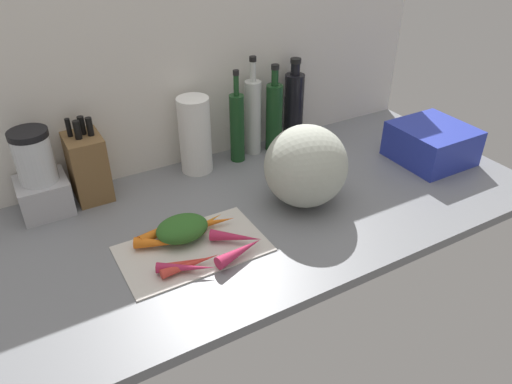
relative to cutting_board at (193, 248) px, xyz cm
name	(u,v)px	position (x,y,z in cm)	size (l,w,h in cm)	color
ground_plane	(262,209)	(26.79, 9.48, -1.90)	(170.00, 80.00, 3.00)	slate
wall_back	(203,72)	(26.79, 47.98, 29.60)	(170.00, 3.00, 60.00)	silver
cutting_board	(193,248)	(0.00, 0.00, 0.00)	(38.54, 23.16, 0.80)	beige
carrot_0	(236,237)	(11.02, -3.79, 2.00)	(3.20, 3.20, 14.02)	#B2264C
carrot_1	(191,264)	(-3.70, -7.57, 1.63)	(2.46, 2.46, 15.70)	red
carrot_2	(165,229)	(-4.17, 8.99, 2.06)	(3.31, 3.31, 16.42)	orange
carrot_3	(199,226)	(4.62, 5.83, 1.75)	(2.69, 2.69, 16.65)	orange
carrot_4	(159,243)	(-7.73, 4.03, 2.00)	(3.19, 3.19, 13.04)	orange
carrot_5	(240,251)	(9.04, -9.72, 2.15)	(3.50, 3.50, 14.34)	#B2264C
carrot_6	(183,263)	(-5.24, -6.23, 1.61)	(2.41, 2.41, 11.19)	red
carrot_7	(186,268)	(-5.38, -8.32, 1.79)	(2.77, 2.77, 14.51)	#B2264C
carrot_8	(212,223)	(8.51, 5.65, 1.75)	(2.70, 2.70, 13.00)	orange
carrot_greens_pile	(182,229)	(-0.65, 5.10, 3.44)	(14.39, 11.07, 6.09)	#2D6023
winter_squash	(306,166)	(38.94, 4.63, 11.92)	(24.98, 24.21, 24.64)	#B2B7A8
knife_block	(88,166)	(-16.24, 40.19, 10.13)	(10.31, 13.90, 25.90)	brown
blender_appliance	(40,178)	(-30.11, 38.41, 10.80)	(14.11, 14.11, 26.04)	#B2B2B7
paper_towel_roll	(195,135)	(18.67, 38.98, 12.46)	(10.49, 10.49, 25.71)	white
bottle_0	(237,127)	(34.04, 38.53, 12.23)	(5.06, 5.06, 32.25)	#19421E
bottle_1	(253,116)	(41.66, 41.03, 13.56)	(5.72, 5.72, 34.88)	silver
bottle_2	(274,116)	(49.31, 39.32, 12.54)	(5.92, 5.92, 31.45)	#19421E
bottle_3	(294,107)	(58.76, 41.10, 13.33)	(7.06, 7.06, 31.64)	black
dish_rack	(431,143)	(92.59, 5.09, 5.87)	(23.70, 24.14, 12.55)	#2838AD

